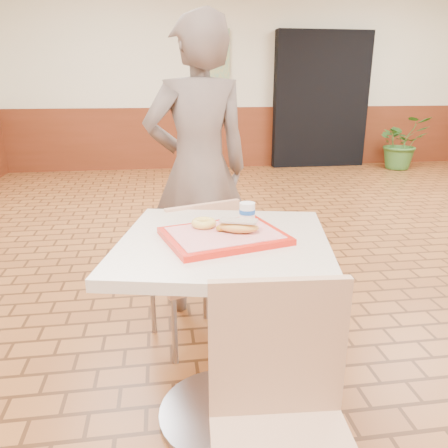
{
  "coord_description": "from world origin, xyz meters",
  "views": [
    {
      "loc": [
        -1.51,
        -2.43,
        1.39
      ],
      "look_at": [
        -1.29,
        -0.89,
        0.89
      ],
      "focal_mm": 35.0,
      "sensor_mm": 36.0,
      "label": 1
    }
  ],
  "objects": [
    {
      "name": "room_shell",
      "position": [
        0.0,
        0.0,
        1.5
      ],
      "size": [
        8.01,
        10.01,
        3.01
      ],
      "color": "brown",
      "rests_on": "ground"
    },
    {
      "name": "wainscot_band",
      "position": [
        0.0,
        0.0,
        0.5
      ],
      "size": [
        8.0,
        10.0,
        1.0
      ],
      "color": "#612812",
      "rests_on": "ground"
    },
    {
      "name": "corridor_doorway",
      "position": [
        1.2,
        4.88,
        1.1
      ],
      "size": [
        1.6,
        0.22,
        2.2
      ],
      "primitive_type": "cube",
      "color": "black",
      "rests_on": "ground"
    },
    {
      "name": "promo_poster",
      "position": [
        -0.6,
        4.94,
        1.6
      ],
      "size": [
        0.5,
        0.03,
        1.2
      ],
      "primitive_type": "cube",
      "color": "gray",
      "rests_on": "wainscot_band"
    },
    {
      "name": "main_table",
      "position": [
        -1.29,
        -0.89,
        0.56
      ],
      "size": [
        0.78,
        0.78,
        0.83
      ],
      "rotation": [
        0.0,
        0.0,
        -0.22
      ],
      "color": "beige",
      "rests_on": "ground"
    },
    {
      "name": "chair_main_front",
      "position": [
        -1.21,
        -1.47,
        0.49
      ],
      "size": [
        0.43,
        0.43,
        0.88
      ],
      "rotation": [
        0.0,
        0.0,
        -0.07
      ],
      "color": "tan",
      "rests_on": "ground"
    },
    {
      "name": "chair_main_back",
      "position": [
        -1.36,
        -0.32,
        0.47
      ],
      "size": [
        0.5,
        0.5,
        0.84
      ],
      "rotation": [
        0.0,
        0.0,
        3.49
      ],
      "color": "#E9B18B",
      "rests_on": "ground"
    },
    {
      "name": "customer",
      "position": [
        -1.29,
        0.16,
        0.89
      ],
      "size": [
        0.72,
        0.54,
        1.77
      ],
      "primitive_type": "imported",
      "rotation": [
        0.0,
        0.0,
        3.34
      ],
      "color": "#695952",
      "rests_on": "ground"
    },
    {
      "name": "serving_tray",
      "position": [
        -1.29,
        -0.89,
        0.84
      ],
      "size": [
        0.43,
        0.34,
        0.03
      ],
      "rotation": [
        0.0,
        0.0,
        0.26
      ],
      "color": "red",
      "rests_on": "main_table"
    },
    {
      "name": "ring_donut",
      "position": [
        -1.36,
        -0.81,
        0.87
      ],
      "size": [
        0.1,
        0.1,
        0.03
      ],
      "primitive_type": "torus",
      "rotation": [
        0.0,
        0.0,
        -0.01
      ],
      "color": "#E7C154",
      "rests_on": "serving_tray"
    },
    {
      "name": "long_john_donut",
      "position": [
        -1.24,
        -0.89,
        0.88
      ],
      "size": [
        0.17,
        0.12,
        0.05
      ],
      "rotation": [
        0.0,
        0.0,
        -0.34
      ],
      "color": "gold",
      "rests_on": "serving_tray"
    },
    {
      "name": "paper_cup",
      "position": [
        -1.18,
        -0.77,
        0.89
      ],
      "size": [
        0.06,
        0.06,
        0.08
      ],
      "rotation": [
        0.0,
        0.0,
        -0.23
      ],
      "color": "white",
      "rests_on": "serving_tray"
    },
    {
      "name": "potted_plant",
      "position": [
        2.47,
        4.39,
        0.44
      ],
      "size": [
        0.83,
        0.73,
        0.88
      ],
      "primitive_type": "imported",
      "rotation": [
        0.0,
        0.0,
        -0.05
      ],
      "color": "#3B712D",
      "rests_on": "ground"
    }
  ]
}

